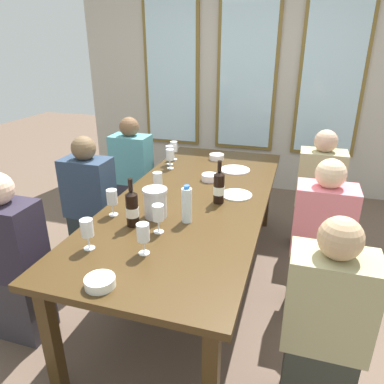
{
  "coord_description": "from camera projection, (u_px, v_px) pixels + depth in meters",
  "views": [
    {
      "loc": [
        0.69,
        -2.28,
        1.77
      ],
      "look_at": [
        0.0,
        -0.04,
        0.79
      ],
      "focal_mm": 33.56,
      "sensor_mm": 36.0,
      "label": 1
    }
  ],
  "objects": [
    {
      "name": "ground_plane",
      "position": [
        193.0,
        281.0,
        2.88
      ],
      "size": [
        12.0,
        12.0,
        0.0
      ],
      "primitive_type": "plane",
      "color": "brown"
    },
    {
      "name": "back_wall_with_windows",
      "position": [
        247.0,
        71.0,
        4.28
      ],
      "size": [
        4.24,
        0.1,
        2.9
      ],
      "color": "#B5ADA0",
      "rests_on": "ground"
    },
    {
      "name": "dining_table",
      "position": [
        194.0,
        204.0,
        2.62
      ],
      "size": [
        1.04,
        2.46,
        0.74
      ],
      "color": "#3F2B14",
      "rests_on": "ground"
    },
    {
      "name": "white_plate_0",
      "position": [
        235.0,
        170.0,
        3.11
      ],
      "size": [
        0.26,
        0.26,
        0.01
      ],
      "primitive_type": "cylinder",
      "color": "white",
      "rests_on": "dining_table"
    },
    {
      "name": "white_plate_1",
      "position": [
        236.0,
        195.0,
        2.61
      ],
      "size": [
        0.23,
        0.23,
        0.01
      ],
      "primitive_type": "cylinder",
      "color": "white",
      "rests_on": "dining_table"
    },
    {
      "name": "metal_pitcher",
      "position": [
        155.0,
        203.0,
        2.26
      ],
      "size": [
        0.16,
        0.16,
        0.19
      ],
      "color": "silver",
      "rests_on": "dining_table"
    },
    {
      "name": "wine_bottle_0",
      "position": [
        132.0,
        208.0,
        2.14
      ],
      "size": [
        0.08,
        0.08,
        0.3
      ],
      "color": "black",
      "rests_on": "dining_table"
    },
    {
      "name": "wine_bottle_1",
      "position": [
        219.0,
        187.0,
        2.45
      ],
      "size": [
        0.08,
        0.08,
        0.3
      ],
      "color": "black",
      "rests_on": "dining_table"
    },
    {
      "name": "tasting_bowl_0",
      "position": [
        217.0,
        157.0,
        3.39
      ],
      "size": [
        0.14,
        0.14,
        0.05
      ],
      "primitive_type": "cylinder",
      "color": "white",
      "rests_on": "dining_table"
    },
    {
      "name": "tasting_bowl_1",
      "position": [
        210.0,
        177.0,
        2.88
      ],
      "size": [
        0.13,
        0.13,
        0.05
      ],
      "primitive_type": "cylinder",
      "color": "white",
      "rests_on": "dining_table"
    },
    {
      "name": "tasting_bowl_2",
      "position": [
        100.0,
        282.0,
        1.63
      ],
      "size": [
        0.14,
        0.14,
        0.04
      ],
      "primitive_type": "cylinder",
      "color": "white",
      "rests_on": "dining_table"
    },
    {
      "name": "water_bottle",
      "position": [
        187.0,
        205.0,
        2.19
      ],
      "size": [
        0.06,
        0.06,
        0.24
      ],
      "color": "white",
      "rests_on": "dining_table"
    },
    {
      "name": "wine_glass_0",
      "position": [
        112.0,
        198.0,
        2.27
      ],
      "size": [
        0.07,
        0.07,
        0.17
      ],
      "color": "white",
      "rests_on": "dining_table"
    },
    {
      "name": "wine_glass_1",
      "position": [
        174.0,
        147.0,
        3.36
      ],
      "size": [
        0.07,
        0.07,
        0.17
      ],
      "color": "white",
      "rests_on": "dining_table"
    },
    {
      "name": "wine_glass_2",
      "position": [
        158.0,
        214.0,
        2.06
      ],
      "size": [
        0.07,
        0.07,
        0.17
      ],
      "color": "white",
      "rests_on": "dining_table"
    },
    {
      "name": "wine_glass_3",
      "position": [
        143.0,
        234.0,
        1.85
      ],
      "size": [
        0.07,
        0.07,
        0.17
      ],
      "color": "white",
      "rests_on": "dining_table"
    },
    {
      "name": "wine_glass_4",
      "position": [
        170.0,
        156.0,
        3.12
      ],
      "size": [
        0.07,
        0.07,
        0.17
      ],
      "color": "white",
      "rests_on": "dining_table"
    },
    {
      "name": "wine_glass_5",
      "position": [
        170.0,
        152.0,
        3.22
      ],
      "size": [
        0.07,
        0.07,
        0.17
      ],
      "color": "white",
      "rests_on": "dining_table"
    },
    {
      "name": "wine_glass_6",
      "position": [
        87.0,
        229.0,
        1.89
      ],
      "size": [
        0.07,
        0.07,
        0.17
      ],
      "color": "white",
      "rests_on": "dining_table"
    },
    {
      "name": "wine_glass_7",
      "position": [
        158.0,
        180.0,
        2.57
      ],
      "size": [
        0.07,
        0.07,
        0.17
      ],
      "color": "white",
      "rests_on": "dining_table"
    },
    {
      "name": "seated_person_0",
      "position": [
        132.0,
        175.0,
        3.64
      ],
      "size": [
        0.38,
        0.24,
        1.11
      ],
      "color": "#2D2C39",
      "rests_on": "ground"
    },
    {
      "name": "seated_person_1",
      "position": [
        318.0,
        196.0,
        3.14
      ],
      "size": [
        0.38,
        0.24,
        1.11
      ],
      "color": "#2C3339",
      "rests_on": "ground"
    },
    {
      "name": "seated_person_2",
      "position": [
        90.0,
        206.0,
        2.95
      ],
      "size": [
        0.38,
        0.24,
        1.11
      ],
      "color": "#222C2E",
      "rests_on": "ground"
    },
    {
      "name": "seated_person_3",
      "position": [
        320.0,
        242.0,
        2.42
      ],
      "size": [
        0.38,
        0.24,
        1.11
      ],
      "color": "#353731",
      "rests_on": "ground"
    },
    {
      "name": "seated_person_4",
      "position": [
        13.0,
        263.0,
        2.18
      ],
      "size": [
        0.38,
        0.24,
        1.11
      ],
      "color": "#343036",
      "rests_on": "ground"
    },
    {
      "name": "seated_person_5",
      "position": [
        324.0,
        329.0,
        1.68
      ],
      "size": [
        0.38,
        0.24,
        1.11
      ],
      "color": "#32342C",
      "rests_on": "ground"
    }
  ]
}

